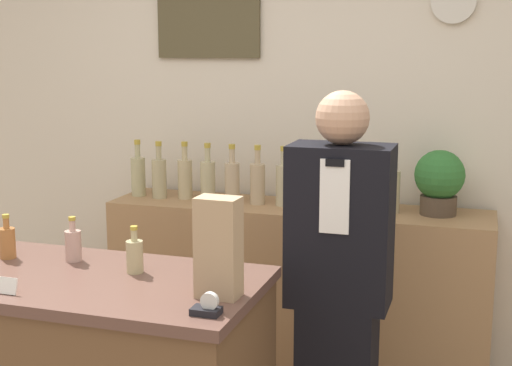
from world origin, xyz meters
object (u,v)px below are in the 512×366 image
at_px(shopkeeper, 339,291).
at_px(tape_dispenser, 207,308).
at_px(paper_bag, 219,247).
at_px(potted_plant, 439,180).

height_order(shopkeeper, tape_dispenser, shopkeeper).
height_order(paper_bag, tape_dispenser, paper_bag).
distance_m(shopkeeper, paper_bag, 0.72).
xyz_separation_m(shopkeeper, paper_bag, (-0.29, -0.59, 0.31)).
height_order(shopkeeper, paper_bag, shopkeeper).
xyz_separation_m(shopkeeper, tape_dispenser, (-0.26, -0.75, 0.17)).
bearing_deg(potted_plant, tape_dispenser, -110.82).
bearing_deg(paper_bag, tape_dispenser, -81.62).
xyz_separation_m(shopkeeper, potted_plant, (0.33, 0.79, 0.33)).
distance_m(potted_plant, paper_bag, 1.51).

